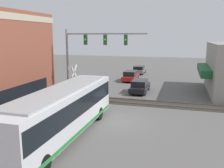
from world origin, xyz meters
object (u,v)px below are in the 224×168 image
at_px(parked_car_red, 131,76).
at_px(city_bus, 63,111).
at_px(parked_car_black, 140,86).
at_px(crossing_signal, 74,80).
at_px(pedestrian_at_crossing, 77,94).
at_px(parked_car_grey, 139,70).

bearing_deg(parked_car_red, city_bus, 180.00).
height_order(city_bus, parked_car_black, city_bus).
height_order(crossing_signal, parked_car_black, crossing_signal).
bearing_deg(pedestrian_at_crossing, parked_car_grey, -6.76).
bearing_deg(parked_car_grey, parked_car_red, 180.00).
relative_size(city_bus, parked_car_grey, 2.87).
distance_m(city_bus, parked_car_black, 14.69).
distance_m(crossing_signal, parked_car_red, 14.08).
xyz_separation_m(parked_car_black, parked_car_red, (7.15, 2.60, -0.00)).
bearing_deg(crossing_signal, city_bus, -160.79).
relative_size(crossing_signal, parked_car_black, 0.80).
bearing_deg(pedestrian_at_crossing, parked_car_black, -37.49).
bearing_deg(city_bus, pedestrian_at_crossing, 17.77).
bearing_deg(crossing_signal, parked_car_black, -39.08).
xyz_separation_m(city_bus, parked_car_black, (14.42, -2.60, -1.11)).
distance_m(parked_car_black, parked_car_red, 7.61).
distance_m(parked_car_grey, pedestrian_at_crossing, 21.18).
bearing_deg(parked_car_grey, city_bus, 180.00).
relative_size(city_bus, pedestrian_at_crossing, 6.80).
bearing_deg(parked_car_grey, parked_car_black, -169.76).
bearing_deg(parked_car_grey, crossing_signal, 172.57).
xyz_separation_m(city_bus, parked_car_red, (21.57, -0.00, -1.12)).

